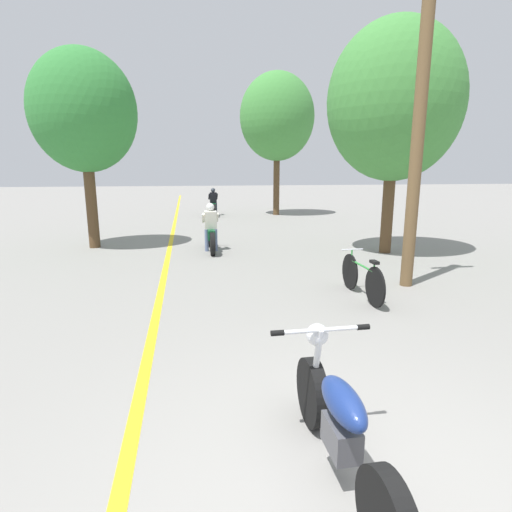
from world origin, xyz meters
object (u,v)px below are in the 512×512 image
object	(u,v)px
utility_pole	(419,119)
roadside_tree_right_far	(277,117)
bicycle_parked	(362,278)
motorcycle_foreground	(340,424)
motorcycle_rider_far	(213,205)
roadside_tree_right_near	(395,102)
roadside_tree_left	(84,112)
motorcycle_rider_lead	(211,233)

from	to	relation	value
utility_pole	roadside_tree_right_far	bearing A→B (deg)	88.76
utility_pole	bicycle_parked	bearing A→B (deg)	-154.69
motorcycle_foreground	roadside_tree_right_far	bearing A→B (deg)	78.80
motorcycle_foreground	motorcycle_rider_far	bearing A→B (deg)	89.07
bicycle_parked	roadside_tree_right_near	bearing A→B (deg)	57.20
roadside_tree_right_near	motorcycle_foreground	distance (m)	9.83
utility_pole	roadside_tree_right_far	distance (m)	13.57
roadside_tree_right_far	roadside_tree_left	size ratio (longest dim) A/B	1.25
roadside_tree_left	motorcycle_foreground	bearing A→B (deg)	-69.05
motorcycle_foreground	bicycle_parked	xyz separation A→B (m)	(2.06, 4.14, -0.06)
roadside_tree_left	bicycle_parked	bearing A→B (deg)	-45.36
utility_pole	bicycle_parked	world-z (taller)	utility_pole
roadside_tree_left	motorcycle_rider_lead	xyz separation A→B (m)	(3.49, -1.13, -3.42)
utility_pole	roadside_tree_right_near	size ratio (longest dim) A/B	1.02
utility_pole	motorcycle_rider_far	bearing A→B (deg)	102.46
roadside_tree_right_far	motorcycle_rider_lead	world-z (taller)	roadside_tree_right_far
roadside_tree_right_far	motorcycle_rider_far	xyz separation A→B (m)	(-3.31, 0.19, -4.41)
motorcycle_rider_far	roadside_tree_right_far	bearing A→B (deg)	-3.23
roadside_tree_left	bicycle_parked	distance (m)	9.20
motorcycle_foreground	motorcycle_rider_far	world-z (taller)	motorcycle_rider_far
roadside_tree_left	motorcycle_foreground	xyz separation A→B (m)	(3.90, -10.18, -3.51)
utility_pole	motorcycle_foreground	size ratio (longest dim) A/B	3.09
motorcycle_foreground	bicycle_parked	world-z (taller)	motorcycle_foreground
roadside_tree_right_near	motorcycle_rider_far	xyz separation A→B (m)	(-4.21, 10.45, -3.56)
roadside_tree_right_near	motorcycle_rider_lead	bearing A→B (deg)	167.29
bicycle_parked	utility_pole	bearing A→B (deg)	25.31
roadside_tree_right_far	bicycle_parked	bearing A→B (deg)	-96.26
roadside_tree_left	motorcycle_rider_far	bearing A→B (deg)	62.95
motorcycle_foreground	roadside_tree_right_near	bearing A→B (deg)	60.42
roadside_tree_right_near	roadside_tree_right_far	bearing A→B (deg)	95.02
roadside_tree_right_far	utility_pole	bearing A→B (deg)	-91.24
utility_pole	roadside_tree_left	size ratio (longest dim) A/B	1.11
roadside_tree_right_near	motorcycle_rider_lead	distance (m)	6.17
motorcycle_rider_lead	utility_pole	bearing A→B (deg)	-49.17
utility_pole	roadside_tree_left	bearing A→B (deg)	142.96
utility_pole	motorcycle_rider_far	world-z (taller)	utility_pole
roadside_tree_right_near	roadside_tree_left	xyz separation A→B (m)	(-8.40, 2.24, -0.15)
motorcycle_rider_far	motorcycle_foreground	bearing A→B (deg)	-90.93
utility_pole	roadside_tree_right_near	bearing A→B (deg)	69.58
roadside_tree_right_far	motorcycle_rider_lead	distance (m)	10.93
utility_pole	bicycle_parked	size ratio (longest dim) A/B	3.53
motorcycle_rider_lead	roadside_tree_right_far	bearing A→B (deg)	66.33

